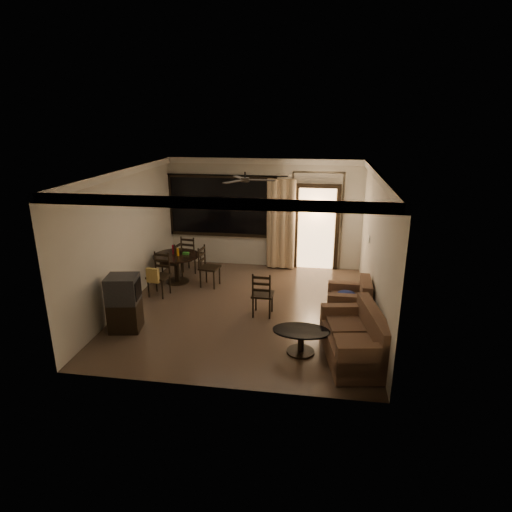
% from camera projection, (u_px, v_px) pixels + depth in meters
% --- Properties ---
extents(ground, '(5.50, 5.50, 0.00)m').
position_uv_depth(ground, '(246.00, 308.00, 8.86)').
color(ground, '#7F6651').
rests_on(ground, ground).
extents(room_shell, '(5.50, 6.70, 5.50)m').
position_uv_depth(room_shell, '(284.00, 205.00, 9.87)').
color(room_shell, beige).
rests_on(room_shell, ground).
extents(dining_table, '(1.09, 1.09, 0.90)m').
position_uv_depth(dining_table, '(177.00, 261.00, 10.11)').
color(dining_table, black).
rests_on(dining_table, ground).
extents(dining_chair_west, '(0.48, 0.48, 0.95)m').
position_uv_depth(dining_chair_west, '(173.00, 269.00, 10.33)').
color(dining_chair_west, black).
rests_on(dining_chair_west, ground).
extents(dining_chair_east, '(0.48, 0.48, 0.95)m').
position_uv_depth(dining_chair_east, '(209.00, 274.00, 9.95)').
color(dining_chair_east, black).
rests_on(dining_chair_east, ground).
extents(dining_chair_south, '(0.48, 0.53, 0.95)m').
position_uv_depth(dining_chair_south, '(159.00, 282.00, 9.41)').
color(dining_chair_south, black).
rests_on(dining_chair_south, ground).
extents(dining_chair_north, '(0.48, 0.48, 0.95)m').
position_uv_depth(dining_chair_north, '(192.00, 261.00, 10.90)').
color(dining_chair_north, black).
rests_on(dining_chair_north, ground).
extents(tv_cabinet, '(0.63, 0.58, 1.06)m').
position_uv_depth(tv_cabinet, '(124.00, 303.00, 7.83)').
color(tv_cabinet, black).
rests_on(tv_cabinet, ground).
extents(sofa, '(1.07, 1.67, 0.83)m').
position_uv_depth(sofa, '(357.00, 341.00, 6.90)').
color(sofa, '#452420').
rests_on(sofa, ground).
extents(armchair, '(0.82, 0.82, 0.81)m').
position_uv_depth(armchair, '(351.00, 303.00, 8.29)').
color(armchair, '#452420').
rests_on(armchair, ground).
extents(coffee_table, '(0.96, 0.57, 0.42)m').
position_uv_depth(coffee_table, '(301.00, 337.00, 7.12)').
color(coffee_table, black).
rests_on(coffee_table, ground).
extents(side_chair, '(0.42, 0.42, 0.93)m').
position_uv_depth(side_chair, '(263.00, 302.00, 8.48)').
color(side_chair, black).
rests_on(side_chair, ground).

